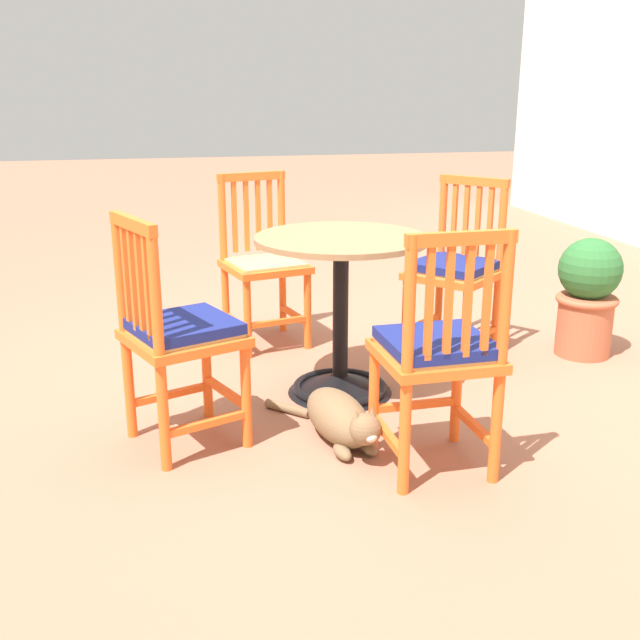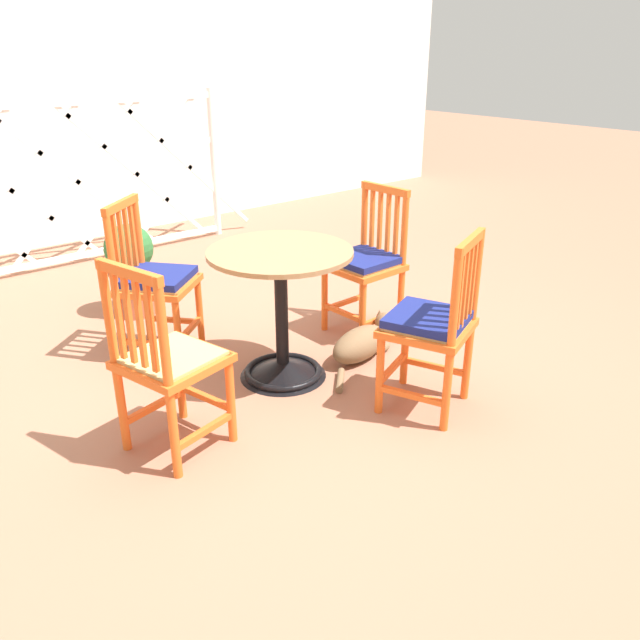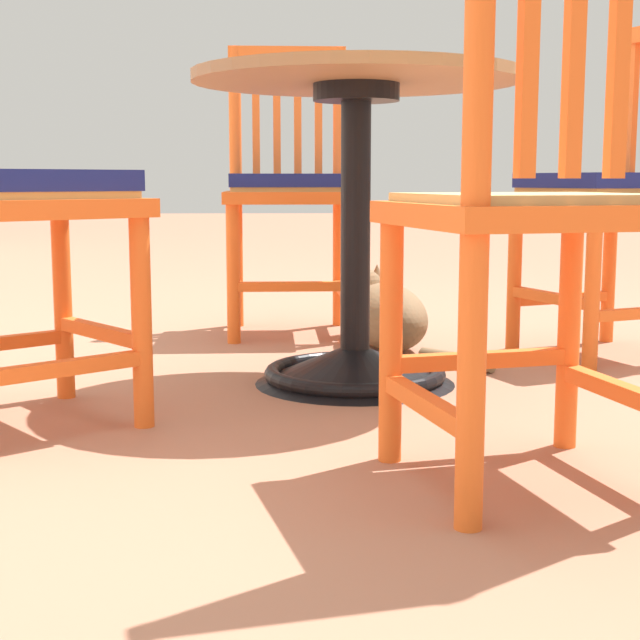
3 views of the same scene
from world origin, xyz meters
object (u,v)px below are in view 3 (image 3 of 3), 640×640
Objects in this scene: orange_chair_by_planter at (289,192)px; cafe_table at (355,266)px; orange_chair_near_fence at (541,214)px; tabby_cat at (384,315)px; orange_chair_tucked_in at (6,200)px; orange_chair_at_corner at (611,194)px.

cafe_table is at bearing -168.27° from orange_chair_by_planter.
orange_chair_near_fence is 1.62m from orange_chair_by_planter.
orange_chair_near_fence is 1.32× the size of tabby_cat.
orange_chair_tucked_in and orange_chair_near_fence have the same top height.
cafe_table is 0.83× the size of orange_chair_near_fence.
orange_chair_near_fence is 1.26m from orange_chair_at_corner.
cafe_table is 0.83m from orange_chair_at_corner.
cafe_table reaches higher than tabby_cat.
orange_chair_at_corner reaches higher than tabby_cat.
cafe_table is 0.81m from orange_chair_tucked_in.
orange_chair_tucked_in reaches higher than cafe_table.
orange_chair_near_fence reaches higher than cafe_table.
orange_chair_at_corner is 0.72m from tabby_cat.
orange_chair_tucked_in is at bearing 66.39° from orange_chair_near_fence.
orange_chair_tucked_in and orange_chair_at_corner have the same top height.
cafe_table is 0.83× the size of orange_chair_tucked_in.
orange_chair_at_corner reaches higher than cafe_table.
orange_chair_tucked_in is 1.00× the size of orange_chair_near_fence.
tabby_cat is (1.29, 0.11, -0.34)m from orange_chair_near_fence.
cafe_table is at bearing 116.80° from orange_chair_at_corner.
cafe_table is 0.81m from orange_chair_by_planter.
cafe_table is 1.10× the size of tabby_cat.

